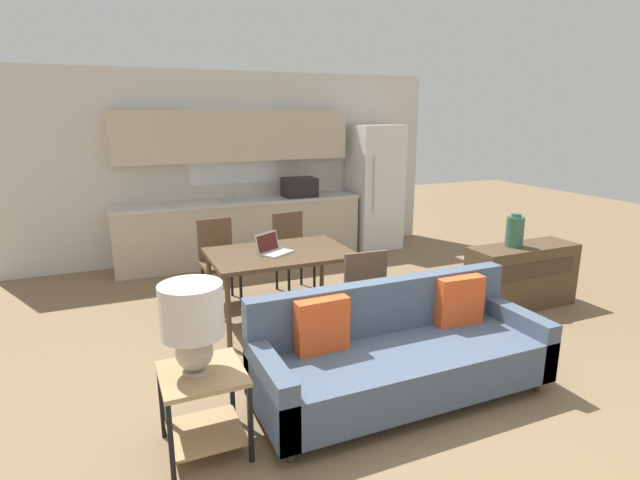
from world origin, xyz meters
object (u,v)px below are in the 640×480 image
object	(u,v)px
credenza	(521,276)
dining_chair_far_left	(218,257)
dining_table	(280,258)
vase	(515,231)
refrigerator	(374,187)
side_table	(203,397)
table_lamp	(192,319)
dining_chair_near_right	(359,294)
couch	(399,354)
laptop	(272,248)
dining_chair_far_right	(292,248)

from	to	relation	value
credenza	dining_chair_far_left	world-z (taller)	dining_chair_far_left
dining_table	vase	distance (m)	2.56
refrigerator	side_table	size ratio (longest dim) A/B	3.53
table_lamp	refrigerator	bearing A→B (deg)	48.70
table_lamp	dining_chair_near_right	size ratio (longest dim) A/B	0.61
couch	vase	size ratio (longest dim) A/B	6.21
couch	dining_chair_near_right	xyz separation A→B (m)	(0.09, 0.81, 0.19)
side_table	credenza	bearing A→B (deg)	16.24
dining_chair_near_right	table_lamp	bearing A→B (deg)	31.42
dining_chair_near_right	dining_chair_far_left	bearing A→B (deg)	-59.01
vase	laptop	size ratio (longest dim) A/B	0.89
side_table	dining_chair_near_right	size ratio (longest dim) A/B	0.58
dining_chair_far_right	laptop	bearing A→B (deg)	-127.80
table_lamp	credenza	xyz separation A→B (m)	(3.76, 1.07, -0.55)
dining_chair_far_left	dining_chair_near_right	bearing A→B (deg)	-65.48
dining_table	vase	world-z (taller)	vase
credenza	dining_chair_near_right	bearing A→B (deg)	-174.68
couch	credenza	size ratio (longest dim) A/B	1.77
side_table	vase	bearing A→B (deg)	17.26
side_table	dining_chair_far_left	bearing A→B (deg)	75.49
dining_table	dining_chair_far_left	size ratio (longest dim) A/B	1.49
dining_table	credenza	distance (m)	2.70
laptop	vase	bearing A→B (deg)	-45.49
dining_table	couch	size ratio (longest dim) A/B	0.63
couch	dining_chair_far_right	bearing A→B (deg)	88.07
refrigerator	laptop	size ratio (longest dim) A/B	4.78
couch	vase	bearing A→B (deg)	26.37
couch	side_table	world-z (taller)	couch
dining_chair_near_right	dining_chair_far_right	world-z (taller)	same
dining_table	dining_chair_far_right	distance (m)	0.97
credenza	dining_chair_far_right	xyz separation A→B (m)	(-2.15, 1.53, 0.17)
dining_chair_far_left	table_lamp	bearing A→B (deg)	-108.80
refrigerator	side_table	distance (m)	5.39
laptop	credenza	bearing A→B (deg)	-45.52
couch	dining_chair_far_right	world-z (taller)	dining_chair_far_right
dining_chair_near_right	dining_chair_far_right	bearing A→B (deg)	-86.91
refrigerator	dining_table	distance (m)	3.31
table_lamp	laptop	size ratio (longest dim) A/B	1.42
couch	side_table	distance (m)	1.49
couch	laptop	xyz separation A→B (m)	(-0.44, 1.68, 0.46)
side_table	couch	bearing A→B (deg)	2.74
dining_table	dining_chair_far_right	size ratio (longest dim) A/B	1.49
side_table	credenza	xyz separation A→B (m)	(3.72, 1.08, -0.02)
refrigerator	vase	size ratio (longest dim) A/B	5.35
couch	table_lamp	bearing A→B (deg)	-177.73
dining_table	laptop	world-z (taller)	laptop
vase	dining_chair_far_left	xyz separation A→B (m)	(-2.93, 1.47, -0.34)
refrigerator	dining_chair_near_right	size ratio (longest dim) A/B	2.04
dining_chair_far_left	credenza	bearing A→B (deg)	-29.73
table_lamp	dining_chair_far_right	xyz separation A→B (m)	(1.61, 2.60, -0.38)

